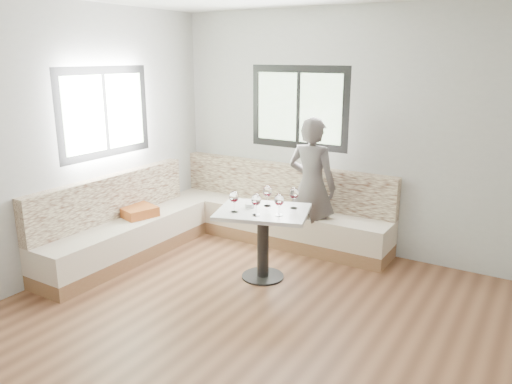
% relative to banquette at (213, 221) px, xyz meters
% --- Properties ---
extents(room, '(5.01, 5.01, 2.81)m').
position_rel_banquette_xyz_m(room, '(1.51, -1.55, 1.08)').
color(room, brown).
rests_on(room, ground).
extents(banquette, '(2.90, 2.80, 0.95)m').
position_rel_banquette_xyz_m(banquette, '(0.00, 0.00, 0.00)').
color(banquette, brown).
rests_on(banquette, ground).
extents(table, '(1.08, 0.95, 0.74)m').
position_rel_banquette_xyz_m(table, '(0.96, -0.42, 0.23)').
color(table, black).
rests_on(table, ground).
extents(person, '(0.59, 0.39, 1.61)m').
position_rel_banquette_xyz_m(person, '(1.07, 0.48, 0.47)').
color(person, '#524B49').
rests_on(person, ground).
extents(olive_ramekin, '(0.10, 0.10, 0.04)m').
position_rel_banquette_xyz_m(olive_ramekin, '(0.79, -0.41, 0.43)').
color(olive_ramekin, white).
rests_on(olive_ramekin, table).
extents(wine_glass_a, '(0.10, 0.10, 0.22)m').
position_rel_banquette_xyz_m(wine_glass_a, '(0.75, -0.64, 0.57)').
color(wine_glass_a, white).
rests_on(wine_glass_a, table).
extents(wine_glass_b, '(0.10, 0.10, 0.22)m').
position_rel_banquette_xyz_m(wine_glass_b, '(0.99, -0.61, 0.57)').
color(wine_glass_b, white).
rests_on(wine_glass_b, table).
extents(wine_glass_c, '(0.10, 0.10, 0.22)m').
position_rel_banquette_xyz_m(wine_glass_c, '(1.19, -0.50, 0.57)').
color(wine_glass_c, white).
rests_on(wine_glass_c, table).
extents(wine_glass_d, '(0.10, 0.10, 0.22)m').
position_rel_banquette_xyz_m(wine_glass_d, '(0.93, -0.28, 0.57)').
color(wine_glass_d, white).
rests_on(wine_glass_d, table).
extents(wine_glass_e, '(0.10, 0.10, 0.22)m').
position_rel_banquette_xyz_m(wine_glass_e, '(1.20, -0.21, 0.57)').
color(wine_glass_e, white).
rests_on(wine_glass_e, table).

